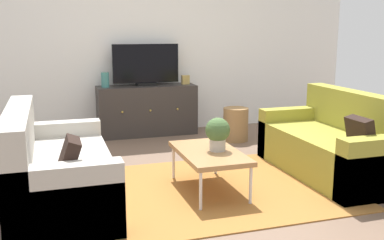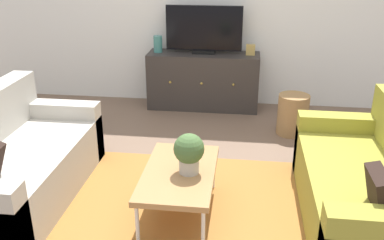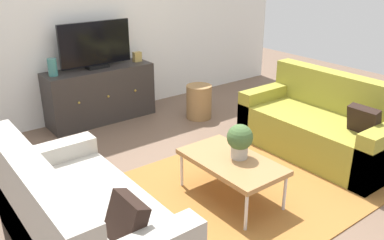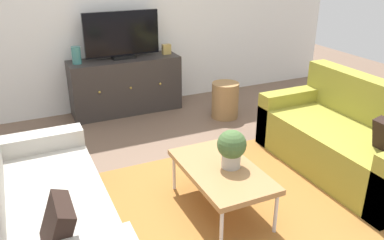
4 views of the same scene
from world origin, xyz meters
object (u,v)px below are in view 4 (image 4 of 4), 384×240
object	(u,v)px
glass_vase	(76,55)
mantel_clock	(166,49)
couch_left_side	(32,221)
potted_plant	(232,147)
wicker_basket	(225,100)
coffee_table	(221,171)
flat_screen_tv	(122,35)
tv_console	(126,85)
couch_right_side	(351,141)

from	to	relation	value
glass_vase	mantel_clock	size ratio (longest dim) A/B	1.60
couch_left_side	mantel_clock	size ratio (longest dim) A/B	13.01
potted_plant	wicker_basket	world-z (taller)	potted_plant
coffee_table	wicker_basket	size ratio (longest dim) A/B	2.07
potted_plant	glass_vase	xyz separation A→B (m)	(-0.72, 2.46, 0.25)
flat_screen_tv	mantel_clock	distance (m)	0.62
wicker_basket	potted_plant	bearing A→B (deg)	-118.16
couch_left_side	tv_console	world-z (taller)	couch_left_side
couch_left_side	couch_right_side	distance (m)	2.87
couch_left_side	wicker_basket	distance (m)	2.93
couch_left_side	tv_console	distance (m)	2.73
couch_right_side	coffee_table	size ratio (longest dim) A/B	1.80
tv_console	wicker_basket	xyz separation A→B (m)	(1.07, -0.73, -0.13)
mantel_clock	glass_vase	bearing A→B (deg)	180.00
couch_right_side	coffee_table	bearing A→B (deg)	-176.99
potted_plant	wicker_basket	size ratio (longest dim) A/B	0.69
flat_screen_tv	wicker_basket	distance (m)	1.52
couch_left_side	coffee_table	world-z (taller)	couch_left_side
potted_plant	couch_right_side	bearing A→B (deg)	3.72
tv_console	mantel_clock	world-z (taller)	mantel_clock
flat_screen_tv	glass_vase	bearing A→B (deg)	-178.02
tv_console	wicker_basket	distance (m)	1.30
wicker_basket	coffee_table	bearing A→B (deg)	-120.28
tv_console	mantel_clock	bearing A→B (deg)	0.00
couch_left_side	mantel_clock	xyz separation A→B (m)	(1.92, 2.37, 0.49)
glass_vase	mantel_clock	bearing A→B (deg)	0.00
potted_plant	glass_vase	size ratio (longest dim) A/B	1.49
potted_plant	tv_console	size ratio (longest dim) A/B	0.22
couch_left_side	wicker_basket	bearing A→B (deg)	34.26
coffee_table	mantel_clock	bearing A→B (deg)	78.22
flat_screen_tv	wicker_basket	bearing A→B (deg)	-34.80
couch_right_side	wicker_basket	bearing A→B (deg)	105.25
potted_plant	flat_screen_tv	world-z (taller)	flat_screen_tv
potted_plant	flat_screen_tv	distance (m)	2.53
tv_console	flat_screen_tv	bearing A→B (deg)	90.00
potted_plant	tv_console	bearing A→B (deg)	93.37
flat_screen_tv	mantel_clock	world-z (taller)	flat_screen_tv
potted_plant	flat_screen_tv	size ratio (longest dim) A/B	0.33
couch_left_side	flat_screen_tv	xyz separation A→B (m)	(1.34, 2.39, 0.71)
potted_plant	flat_screen_tv	xyz separation A→B (m)	(-0.15, 2.48, 0.44)
coffee_table	potted_plant	size ratio (longest dim) A/B	3.01
tv_console	couch_left_side	bearing A→B (deg)	-119.51
potted_plant	wicker_basket	xyz separation A→B (m)	(0.93, 1.74, -0.34)
tv_console	potted_plant	bearing A→B (deg)	-86.63
coffee_table	potted_plant	world-z (taller)	potted_plant
couch_right_side	glass_vase	bearing A→B (deg)	131.53
couch_right_side	glass_vase	size ratio (longest dim) A/B	8.12
coffee_table	glass_vase	world-z (taller)	glass_vase
couch_left_side	coffee_table	bearing A→B (deg)	-3.10
couch_left_side	couch_right_side	size ratio (longest dim) A/B	1.00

